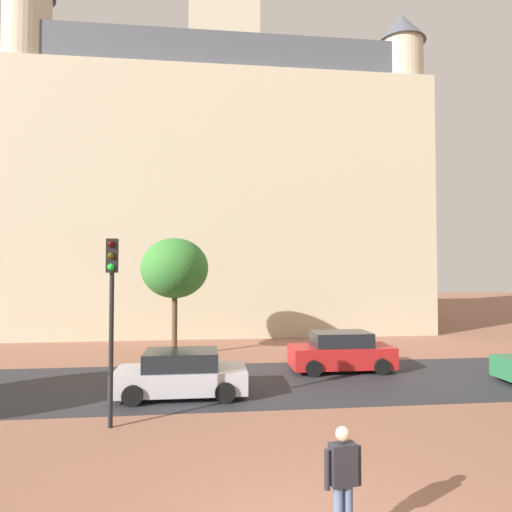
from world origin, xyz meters
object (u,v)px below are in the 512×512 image
(person_skater, at_px, (343,478))
(traffic_light_pole, at_px, (112,296))
(car_silver, at_px, (181,374))
(car_red, at_px, (341,352))

(person_skater, xyz_separation_m, traffic_light_pole, (-4.56, 5.31, 2.48))
(car_silver, distance_m, traffic_light_pole, 4.20)
(person_skater, height_order, car_red, person_skater)
(person_skater, relative_size, car_red, 0.42)
(car_red, xyz_separation_m, traffic_light_pole, (-7.97, -5.58, 2.68))
(car_silver, bearing_deg, person_skater, -70.21)
(car_red, xyz_separation_m, car_silver, (-6.30, -2.86, -0.05))
(car_silver, xyz_separation_m, traffic_light_pole, (-1.67, -2.71, 2.74))
(person_skater, bearing_deg, traffic_light_pole, 130.65)
(car_red, height_order, traffic_light_pole, traffic_light_pole)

